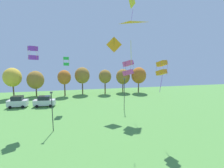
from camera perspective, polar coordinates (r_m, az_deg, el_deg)
The scene contains 18 objects.
kite_flying_0 at distance 30.25m, azimuth -24.39°, elevation 9.20°, with size 1.73×1.71×2.18m.
kite_flying_1 at distance 31.24m, azimuth 5.30°, elevation 5.25°, with size 2.22×2.21×2.84m.
kite_flying_4 at distance 38.50m, azimuth -14.71°, elevation 7.22°, with size 1.16×1.14×1.86m.
kite_flying_5 at distance 24.22m, azimuth 15.92°, elevation 5.05°, with size 1.51×1.57×4.40m.
kite_flying_6 at distance 22.65m, azimuth 5.64°, elevation 16.88°, with size 3.78×3.51×4.34m.
kite_flying_7 at distance 35.51m, azimuth 0.66°, elevation 12.72°, with size 3.05×0.71×3.10m.
kite_flying_8 at distance 41.57m, azimuth 6.58°, elevation 24.96°, with size 2.20×2.01×5.91m.
parked_car_leftmost at distance 44.05m, azimuth -28.44°, elevation -5.14°, with size 4.21×2.22×2.58m.
parked_car_second_from_left at distance 42.33m, azimuth -21.20°, elevation -5.29°, with size 4.76×2.26×2.41m.
light_post_0 at distance 36.54m, azimuth 4.05°, elevation -2.71°, with size 0.36×0.20×6.77m.
light_post_1 at distance 27.66m, azimuth -18.96°, elevation -7.79°, with size 0.36×0.20×6.11m.
treeline_tree_0 at distance 54.14m, azimuth -29.77°, elevation 1.90°, with size 4.65×4.65×8.17m.
treeline_tree_1 at distance 53.73m, azimuth -23.69°, elevation 1.22°, with size 4.65×4.65×7.17m.
treeline_tree_2 at distance 51.25m, azimuth -15.31°, elevation 2.10°, with size 3.72×3.72×7.38m.
treeline_tree_3 at distance 52.82m, azimuth -9.70°, elevation 2.76°, with size 4.43×4.43×8.00m.
treeline_tree_4 at distance 52.44m, azimuth -2.29°, elevation 2.44°, with size 3.74×3.74×7.27m.
treeline_tree_5 at distance 54.80m, azimuth 3.61°, elevation 2.39°, with size 4.33×4.33×7.27m.
treeline_tree_6 at distance 54.90m, azimuth 8.73°, elevation 2.79°, with size 4.57×4.57×7.85m.
Camera 1 is at (-4.55, 0.89, 11.25)m, focal length 28.00 mm.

